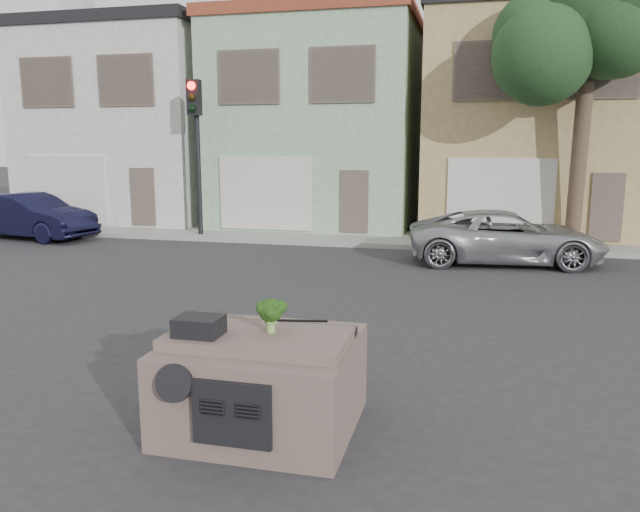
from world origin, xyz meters
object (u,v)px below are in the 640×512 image
at_px(navy_sedan, 32,239).
at_px(silver_pickup, 505,263).
at_px(broccoli, 271,315).
at_px(traffic_signal, 197,160).

bearing_deg(navy_sedan, silver_pickup, -83.12).
distance_m(silver_pickup, broccoli, 11.09).
distance_m(navy_sedan, broccoli, 16.54).
bearing_deg(navy_sedan, traffic_signal, -67.29).
bearing_deg(silver_pickup, broccoli, 158.82).
bearing_deg(navy_sedan, broccoli, -123.79).
height_order(navy_sedan, traffic_signal, traffic_signal).
bearing_deg(traffic_signal, broccoli, -62.23).
bearing_deg(traffic_signal, silver_pickup, -11.56).
xyz_separation_m(traffic_signal, broccoli, (6.62, -12.57, -1.24)).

